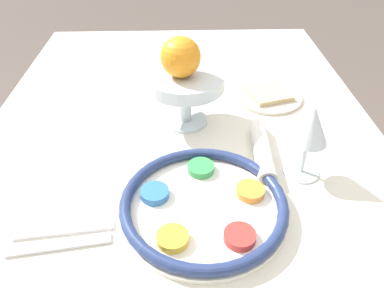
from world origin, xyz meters
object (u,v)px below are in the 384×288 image
Objects in this scene: seder_plate at (202,204)px; napkin_roll at (261,150)px; wine_glass at (310,128)px; bread_plate at (267,96)px; fruit_stand at (184,85)px; orange_fruit at (181,57)px.

napkin_roll reaches higher than seder_plate.
wine_glass reaches higher than bread_plate.
fruit_stand is (0.19, 0.22, -0.01)m from wine_glass.
seder_plate is 0.31m from orange_fruit.
orange_fruit is at bearing 51.49° from wine_glass.
orange_fruit is 0.29m from bread_plate.
wine_glass is 1.77× the size of orange_fruit.
bread_plate is at bearing -64.19° from fruit_stand.
wine_glass is (0.09, -0.20, 0.09)m from seder_plate.
fruit_stand is at bearing 5.27° from seder_plate.
orange_fruit is at bearing 139.70° from fruit_stand.
orange_fruit is at bearing 116.66° from bread_plate.
napkin_roll is at bearing -131.72° from fruit_stand.
napkin_roll is at bearing -41.68° from seder_plate.
fruit_stand is 0.97× the size of napkin_roll.
orange_fruit is (-0.01, 0.01, 0.07)m from fruit_stand.
orange_fruit is (0.27, 0.03, 0.15)m from seder_plate.
wine_glass is 0.30m from orange_fruit.
fruit_stand is (0.28, 0.03, 0.08)m from seder_plate.
fruit_stand is 0.22m from napkin_roll.
fruit_stand is at bearing 115.81° from bread_plate.
wine_glass reaches higher than napkin_roll.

